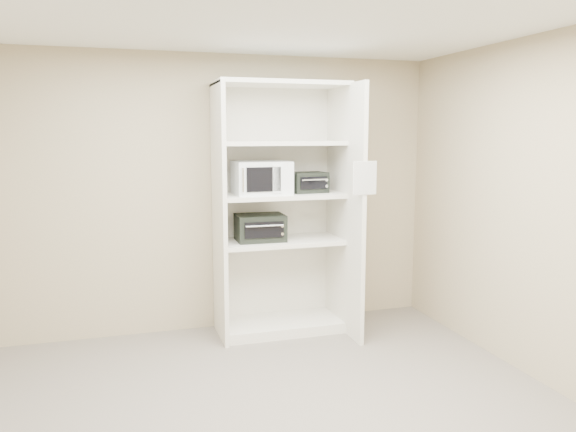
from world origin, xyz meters
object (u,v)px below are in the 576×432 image
object	(u,v)px
microwave	(262,178)
toaster_oven_upper	(308,182)
shelving_unit	(285,218)
toaster_oven_lower	(260,228)

from	to	relation	value
microwave	toaster_oven_upper	world-z (taller)	microwave
shelving_unit	microwave	bearing A→B (deg)	-177.53
toaster_oven_lower	microwave	bearing A→B (deg)	-12.58
microwave	shelving_unit	bearing A→B (deg)	2.18
microwave	toaster_oven_lower	bearing A→B (deg)	165.43
toaster_oven_lower	shelving_unit	bearing A→B (deg)	3.02
microwave	toaster_oven_lower	xyz separation A→B (m)	(-0.02, 0.00, -0.48)
toaster_oven_upper	toaster_oven_lower	distance (m)	0.64
shelving_unit	toaster_oven_lower	distance (m)	0.27
shelving_unit	toaster_oven_lower	size ratio (longest dim) A/B	5.32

